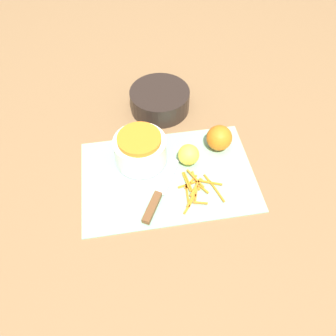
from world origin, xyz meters
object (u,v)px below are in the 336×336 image
knife (156,200)px  orange_left (219,138)px  bowl_dark (160,100)px  bowl_speckled (140,149)px  lemon (189,155)px

knife → orange_left: (0.20, 0.16, 0.03)m
orange_left → bowl_dark: bearing=126.0°
bowl_speckled → orange_left: 0.23m
bowl_dark → orange_left: orange_left is taller
knife → bowl_dark: bearing=19.0°
bowl_speckled → lemon: bearing=-12.9°
knife → lemon: (0.11, 0.12, 0.02)m
knife → orange_left: 0.26m
bowl_dark → lemon: (0.05, -0.24, 0.00)m
knife → lemon: size_ratio=3.33×
bowl_dark → bowl_speckled: bearing=-112.1°
bowl_speckled → lemon: 0.13m
bowl_dark → orange_left: 0.24m
bowl_speckled → knife: 0.15m
bowl_dark → lemon: bearing=-79.2°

